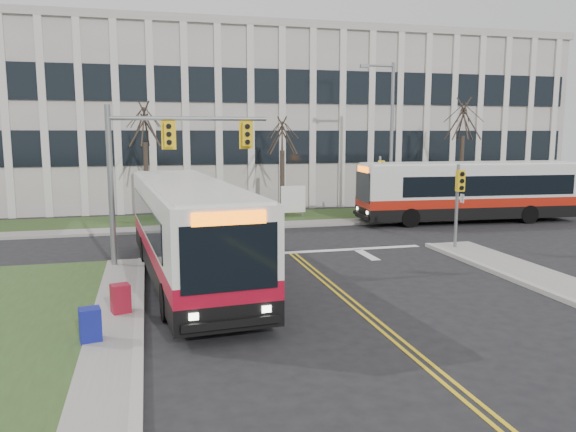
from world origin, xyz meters
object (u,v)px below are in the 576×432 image
(directory_sign, at_px, (293,200))
(bus_cross, at_px, (468,193))
(newspaper_box_red, at_px, (121,301))
(newspaper_box_blue, at_px, (90,327))
(streetlight, at_px, (389,132))
(bus_main, at_px, (189,233))

(directory_sign, bearing_deg, bus_cross, -20.07)
(bus_cross, height_order, newspaper_box_red, bus_cross)
(directory_sign, distance_m, newspaper_box_blue, 21.00)
(streetlight, bearing_deg, newspaper_box_red, -134.43)
(directory_sign, height_order, bus_main, bus_main)
(bus_cross, distance_m, newspaper_box_blue, 24.63)
(bus_main, relative_size, bus_cross, 1.01)
(bus_main, bearing_deg, streetlight, 37.76)
(newspaper_box_blue, distance_m, newspaper_box_red, 2.16)
(directory_sign, relative_size, bus_cross, 0.16)
(streetlight, relative_size, bus_main, 0.72)
(streetlight, height_order, bus_cross, streetlight)
(directory_sign, height_order, newspaper_box_blue, directory_sign)
(bus_main, bearing_deg, directory_sign, 56.33)
(streetlight, height_order, newspaper_box_red, streetlight)
(bus_main, relative_size, newspaper_box_blue, 13.46)
(streetlight, relative_size, bus_cross, 0.72)
(bus_main, xyz_separation_m, bus_cross, (16.71, 9.41, -0.01))
(newspaper_box_blue, height_order, newspaper_box_red, same)
(bus_main, distance_m, newspaper_box_red, 4.31)
(streetlight, distance_m, directory_sign, 6.96)
(directory_sign, relative_size, bus_main, 0.16)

